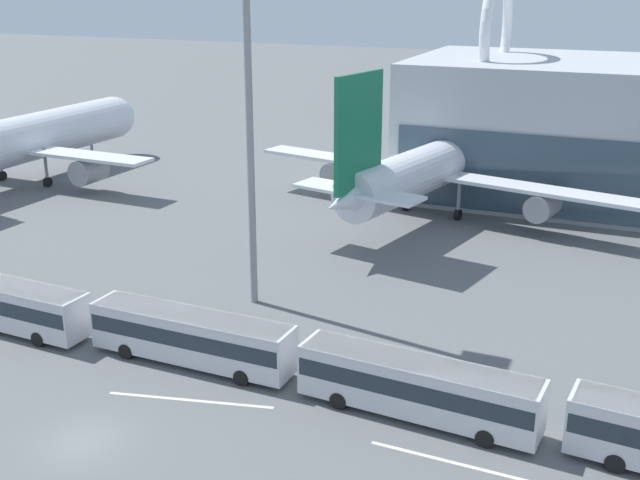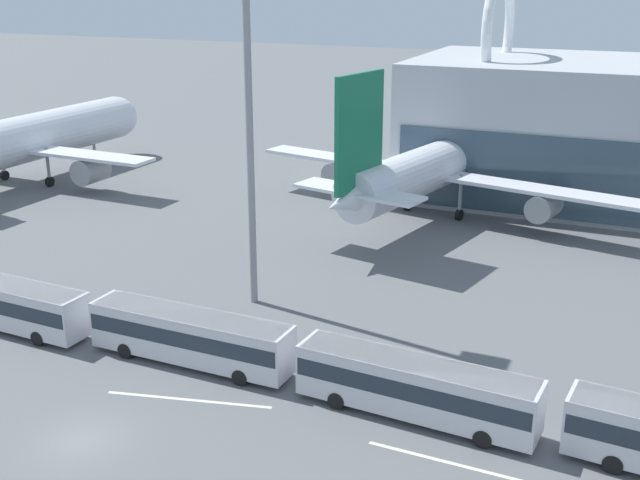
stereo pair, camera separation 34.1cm
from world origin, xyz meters
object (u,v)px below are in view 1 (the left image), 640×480
(airliner_at_gate_far, at_px, (436,165))
(floodlight_mast, at_px, (248,64))
(shuttle_bus_2, at_px, (191,335))
(airliner_at_gate_near, at_px, (27,139))
(shuttle_bus_3, at_px, (417,385))
(shuttle_bus_1, at_px, (2,301))

(airliner_at_gate_far, xyz_separation_m, floodlight_mast, (-6.23, -27.09, 12.23))
(airliner_at_gate_far, relative_size, shuttle_bus_2, 2.96)
(airliner_at_gate_near, relative_size, shuttle_bus_2, 2.63)
(airliner_at_gate_far, xyz_separation_m, shuttle_bus_3, (9.37, -37.99, -3.12))
(airliner_at_gate_near, height_order, shuttle_bus_3, airliner_at_gate_near)
(shuttle_bus_3, distance_m, floodlight_mast, 24.44)
(shuttle_bus_1, relative_size, shuttle_bus_2, 1.00)
(airliner_at_gate_near, bearing_deg, shuttle_bus_3, -118.11)
(floodlight_mast, bearing_deg, airliner_at_gate_far, 77.05)
(airliner_at_gate_near, relative_size, shuttle_bus_3, 2.61)
(shuttle_bus_1, relative_size, shuttle_bus_3, 1.00)
(shuttle_bus_2, xyz_separation_m, shuttle_bus_3, (14.61, -0.67, 0.00))
(airliner_at_gate_far, xyz_separation_m, shuttle_bus_1, (-19.85, -37.77, -3.12))
(airliner_at_gate_near, height_order, floodlight_mast, floodlight_mast)
(airliner_at_gate_far, relative_size, shuttle_bus_1, 2.95)
(shuttle_bus_3, bearing_deg, airliner_at_gate_near, 153.92)
(airliner_at_gate_far, bearing_deg, floodlight_mast, 179.13)
(airliner_at_gate_far, distance_m, shuttle_bus_3, 39.25)
(airliner_at_gate_near, xyz_separation_m, floodlight_mast, (40.23, -21.67, 12.32))
(shuttle_bus_2, distance_m, shuttle_bus_3, 14.63)
(airliner_at_gate_near, distance_m, shuttle_bus_3, 64.71)
(floodlight_mast, bearing_deg, shuttle_bus_3, -34.95)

